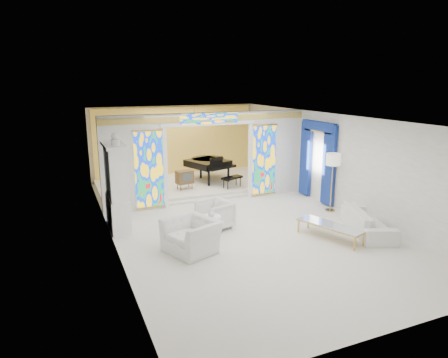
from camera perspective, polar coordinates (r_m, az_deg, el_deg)
name	(u,v)px	position (r m, az deg, el deg)	size (l,w,h in m)	color
floor	(233,219)	(11.89, 1.29, -5.80)	(12.00, 12.00, 0.00)	silver
ceiling	(234,118)	(11.24, 1.38, 8.76)	(7.00, 12.00, 0.02)	white
wall_back	(175,142)	(17.03, -6.99, 5.32)	(7.00, 0.02, 3.00)	white
wall_front	(394,249)	(6.71, 23.08, -9.15)	(7.00, 0.02, 3.00)	white
wall_left	(108,182)	(10.57, -16.26, -0.38)	(0.02, 12.00, 3.00)	white
wall_right	(333,161)	(13.27, 15.28, 2.51)	(0.02, 12.00, 3.00)	white
partition_wall	(209,154)	(13.25, -2.20, 3.66)	(7.00, 0.22, 3.00)	white
stained_glass_left	(149,170)	(12.66, -10.65, 1.31)	(0.90, 0.04, 2.40)	gold
stained_glass_right	(264,160)	(14.05, 5.73, 2.72)	(0.90, 0.04, 2.40)	gold
stained_glass_transom	(209,118)	(13.00, -2.09, 8.65)	(2.00, 0.04, 0.34)	gold
alcove_platform	(190,184)	(15.53, -4.90, -0.77)	(6.80, 3.80, 0.18)	silver
gold_curtain_back	(176,142)	(16.92, -6.88, 5.27)	(6.70, 0.10, 2.90)	gold
chandelier	(194,121)	(15.07, -4.24, 8.31)	(0.48, 0.48, 0.30)	gold
blue_drapes	(317,155)	(13.74, 13.18, 3.35)	(0.14, 1.85, 2.65)	navy
china_cabinet	(117,188)	(11.25, -15.09, -1.19)	(0.56, 1.46, 2.72)	white
armchair_left	(192,236)	(9.67, -4.66, -8.07)	(1.21, 1.06, 0.79)	white
armchair_right	(215,215)	(11.10, -1.31, -5.11)	(0.83, 0.85, 0.78)	silver
sofa	(368,221)	(11.50, 19.90, -5.66)	(2.18, 0.85, 0.64)	white
side_table	(211,224)	(10.30, -1.83, -6.51)	(0.54, 0.54, 0.63)	white
vase	(211,213)	(10.19, -1.85, -4.85)	(0.18, 0.18, 0.19)	white
coffee_table	(330,225)	(10.73, 14.95, -6.44)	(1.13, 1.85, 0.40)	silver
floor_lamp	(333,162)	(12.70, 15.32, 2.33)	(0.47, 0.47, 1.84)	gold
grand_piano	(209,163)	(15.68, -2.19, 2.31)	(1.85, 2.81, 1.01)	black
tv_console	(185,177)	(14.45, -5.65, 0.27)	(0.64, 0.48, 0.68)	brown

